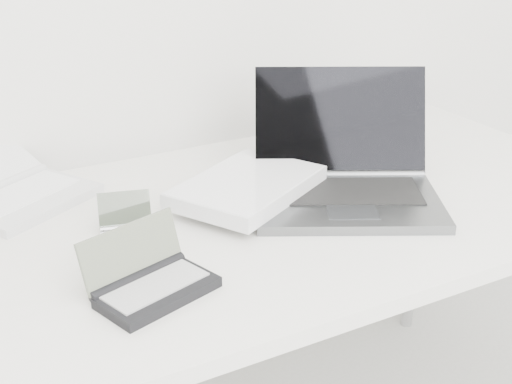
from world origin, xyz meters
TOP-DOWN VIEW (x-y plane):
  - desk at (0.00, 1.55)m, footprint 1.60×0.80m
  - laptop_large at (0.11, 1.55)m, footprint 0.62×0.49m
  - netbook_open_white at (-0.43, 1.84)m, footprint 0.39×0.41m
  - pda_silver at (-0.28, 1.55)m, footprint 0.12×0.13m
  - palmtop_charcoal at (-0.31, 1.36)m, footprint 0.22×0.18m

SIDE VIEW (x-z plane):
  - desk at x=0.00m, z-range 0.32..1.05m
  - pda_silver at x=-0.28m, z-range 0.71..0.79m
  - palmtop_charcoal at x=-0.31m, z-range 0.70..0.80m
  - netbook_open_white at x=-0.43m, z-range 0.70..0.80m
  - laptop_large at x=0.11m, z-range 0.65..0.89m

